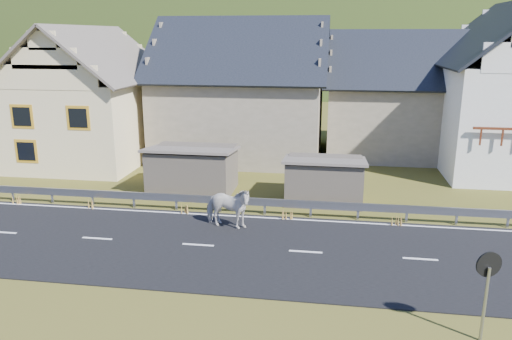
# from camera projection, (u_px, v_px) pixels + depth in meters

# --- Properties ---
(ground) EXTENTS (160.00, 160.00, 0.00)m
(ground) POSITION_uv_depth(u_px,v_px,m) (198.00, 246.00, 18.59)
(ground) COLOR #3F4113
(ground) RESTS_ON ground
(road) EXTENTS (60.00, 7.00, 0.04)m
(road) POSITION_uv_depth(u_px,v_px,m) (198.00, 245.00, 18.59)
(road) COLOR black
(road) RESTS_ON ground
(lane_markings) EXTENTS (60.00, 6.60, 0.01)m
(lane_markings) POSITION_uv_depth(u_px,v_px,m) (198.00, 245.00, 18.58)
(lane_markings) COLOR silver
(lane_markings) RESTS_ON road
(guardrail) EXTENTS (28.10, 0.09, 0.75)m
(guardrail) POSITION_uv_depth(u_px,v_px,m) (220.00, 200.00, 21.96)
(guardrail) COLOR #93969B
(guardrail) RESTS_ON ground
(shed_left) EXTENTS (4.30, 3.30, 2.40)m
(shed_left) POSITION_uv_depth(u_px,v_px,m) (193.00, 170.00, 24.80)
(shed_left) COLOR brown
(shed_left) RESTS_ON ground
(shed_right) EXTENTS (3.80, 2.90, 2.20)m
(shed_right) POSITION_uv_depth(u_px,v_px,m) (324.00, 181.00, 23.39)
(shed_right) COLOR brown
(shed_right) RESTS_ON ground
(house_cream) EXTENTS (7.80, 9.80, 8.30)m
(house_cream) POSITION_uv_depth(u_px,v_px,m) (88.00, 90.00, 30.36)
(house_cream) COLOR beige
(house_cream) RESTS_ON ground
(house_stone_a) EXTENTS (10.80, 9.80, 8.90)m
(house_stone_a) POSITION_uv_depth(u_px,v_px,m) (242.00, 83.00, 31.83)
(house_stone_a) COLOR gray
(house_stone_a) RESTS_ON ground
(house_stone_b) EXTENTS (9.80, 8.80, 8.10)m
(house_stone_b) POSITION_uv_depth(u_px,v_px,m) (399.00, 88.00, 32.37)
(house_stone_b) COLOR gray
(house_stone_b) RESTS_ON ground
(mountain) EXTENTS (440.00, 280.00, 260.00)m
(mountain) POSITION_uv_depth(u_px,v_px,m) (333.00, 108.00, 194.78)
(mountain) COLOR #253613
(mountain) RESTS_ON ground
(conifer_patch) EXTENTS (76.00, 50.00, 28.00)m
(conifer_patch) POSITION_uv_depth(u_px,v_px,m) (104.00, 41.00, 130.01)
(conifer_patch) COLOR black
(conifer_patch) RESTS_ON ground
(horse) EXTENTS (1.35, 2.22, 1.75)m
(horse) POSITION_uv_depth(u_px,v_px,m) (228.00, 207.00, 20.04)
(horse) COLOR beige
(horse) RESTS_ON road
(traffic_mirror) EXTENTS (0.66, 0.26, 2.44)m
(traffic_mirror) POSITION_uv_depth(u_px,v_px,m) (488.00, 276.00, 12.45)
(traffic_mirror) COLOR #93969B
(traffic_mirror) RESTS_ON ground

